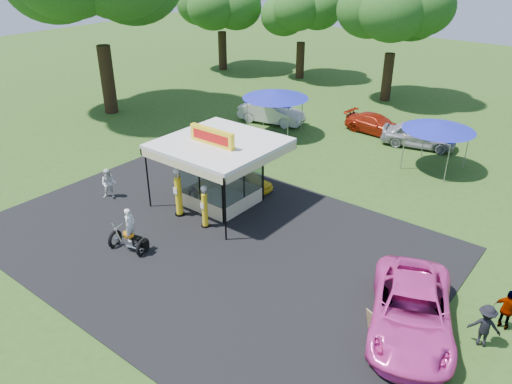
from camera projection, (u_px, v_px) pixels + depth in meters
ground at (178, 260)px, 21.09m from camera, size 120.00×120.00×0.00m
asphalt_apron at (210, 240)px, 22.48m from camera, size 20.00×14.00×0.04m
gas_station_kiosk at (220, 172)px, 24.89m from camera, size 5.40×5.40×4.18m
gas_pump_left at (178, 193)px, 24.00m from camera, size 0.48×0.48×2.57m
gas_pump_right at (205, 208)px, 23.10m from camera, size 0.40×0.40×2.16m
motorcycle at (130, 234)px, 21.39m from camera, size 1.88×1.18×2.14m
spare_tires at (193, 195)px, 25.71m from camera, size 0.92×0.58×0.78m
a_frame_sign at (375, 321)px, 17.03m from camera, size 0.56×0.62×0.92m
kiosk_car at (248, 180)px, 27.03m from camera, size 2.82×1.13×0.96m
pink_sedan at (411, 311)px, 16.99m from camera, size 4.68×6.41×1.62m
spectator_west at (109, 184)px, 25.87m from camera, size 1.00×0.99×1.63m
spectator_east_a at (485, 326)px, 16.36m from camera, size 1.14×0.85×1.58m
spectator_east_b at (507, 310)px, 17.08m from camera, size 0.94×0.45×1.56m
bg_car_a at (271, 112)px, 36.66m from camera, size 5.11×2.66×1.60m
bg_car_b at (376, 124)px, 34.73m from camera, size 4.61×2.15×1.30m
bg_car_c at (419, 135)px, 32.42m from camera, size 5.00×2.97×1.60m
tent_west at (275, 95)px, 33.53m from camera, size 4.48×4.48×3.13m
tent_east at (439, 127)px, 28.43m from camera, size 4.12×4.12×2.88m
oak_far_a at (221, 0)px, 49.34m from camera, size 9.05×9.05×10.72m
oak_far_b at (302, 13)px, 46.45m from camera, size 7.92×7.92×9.45m
oak_far_c at (395, 13)px, 39.13m from camera, size 9.38×9.38×11.05m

